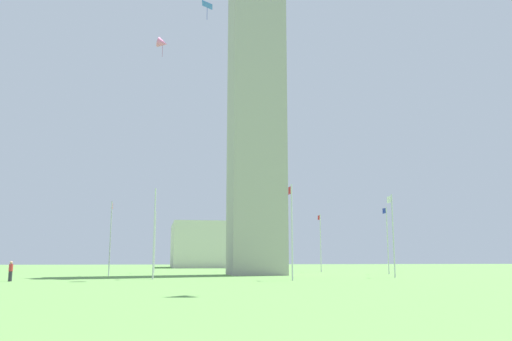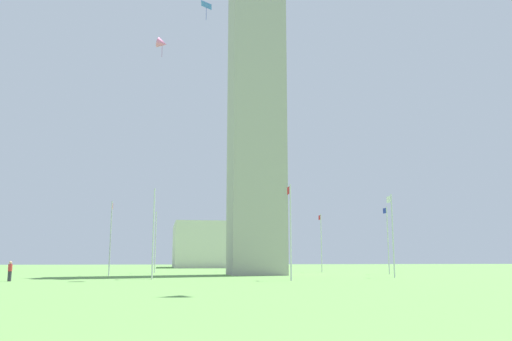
% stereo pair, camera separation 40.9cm
% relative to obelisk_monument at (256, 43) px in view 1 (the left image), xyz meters
% --- Properties ---
extents(ground_plane, '(260.00, 260.00, 0.00)m').
position_rel_obelisk_monument_xyz_m(ground_plane, '(0.00, 0.00, -28.05)').
color(ground_plane, '#609347').
extents(obelisk_monument, '(6.17, 6.17, 56.09)m').
position_rel_obelisk_monument_xyz_m(obelisk_monument, '(0.00, 0.00, 0.00)').
color(obelisk_monument, '#A8A399').
rests_on(obelisk_monument, ground).
extents(flagpole_n, '(1.12, 0.14, 8.11)m').
position_rel_obelisk_monument_xyz_m(flagpole_n, '(16.30, 0.00, -23.60)').
color(flagpole_n, silver).
rests_on(flagpole_n, ground).
extents(flagpole_ne, '(1.12, 0.14, 8.11)m').
position_rel_obelisk_monument_xyz_m(flagpole_ne, '(11.54, 11.48, -23.60)').
color(flagpole_ne, silver).
rests_on(flagpole_ne, ground).
extents(flagpole_e, '(1.12, 0.14, 8.11)m').
position_rel_obelisk_monument_xyz_m(flagpole_e, '(0.06, 16.24, -23.60)').
color(flagpole_e, silver).
rests_on(flagpole_e, ground).
extents(flagpole_se, '(1.12, 0.14, 8.11)m').
position_rel_obelisk_monument_xyz_m(flagpole_se, '(-11.42, 11.48, -23.60)').
color(flagpole_se, silver).
rests_on(flagpole_se, ground).
extents(flagpole_s, '(1.12, 0.14, 8.11)m').
position_rel_obelisk_monument_xyz_m(flagpole_s, '(-16.18, 0.00, -23.60)').
color(flagpole_s, silver).
rests_on(flagpole_s, ground).
extents(flagpole_sw, '(1.12, 0.14, 8.11)m').
position_rel_obelisk_monument_xyz_m(flagpole_sw, '(-11.42, -11.48, -23.60)').
color(flagpole_sw, silver).
rests_on(flagpole_sw, ground).
extents(flagpole_w, '(1.12, 0.14, 8.11)m').
position_rel_obelisk_monument_xyz_m(flagpole_w, '(0.06, -16.24, -23.60)').
color(flagpole_w, silver).
rests_on(flagpole_w, ground).
extents(flagpole_nw, '(1.12, 0.14, 8.11)m').
position_rel_obelisk_monument_xyz_m(flagpole_nw, '(11.54, -11.48, -23.60)').
color(flagpole_nw, silver).
rests_on(flagpole_nw, ground).
extents(person_red_shirt, '(0.32, 0.32, 1.61)m').
position_rel_obelisk_monument_xyz_m(person_red_shirt, '(-13.48, 22.75, -27.25)').
color(person_red_shirt, '#2D2D38').
rests_on(person_red_shirt, ground).
extents(kite_blue_diamond, '(1.20, 1.14, 1.76)m').
position_rel_obelisk_monument_xyz_m(kite_blue_diamond, '(-11.78, 7.12, -1.79)').
color(kite_blue_diamond, blue).
extents(kite_pink_delta, '(1.35, 1.48, 2.21)m').
position_rel_obelisk_monument_xyz_m(kite_pink_delta, '(-6.20, 11.29, -3.63)').
color(kite_pink_delta, pink).
extents(distant_building, '(23.60, 14.94, 9.66)m').
position_rel_obelisk_monument_xyz_m(distant_building, '(58.54, 0.39, -23.21)').
color(distant_building, beige).
rests_on(distant_building, ground).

